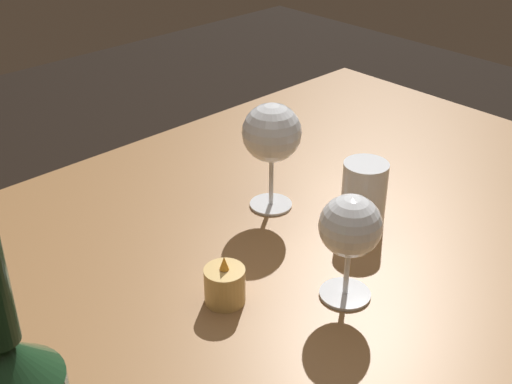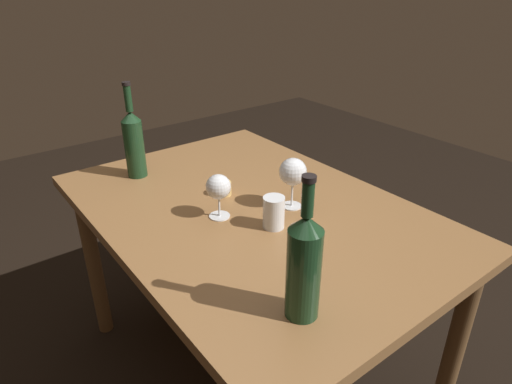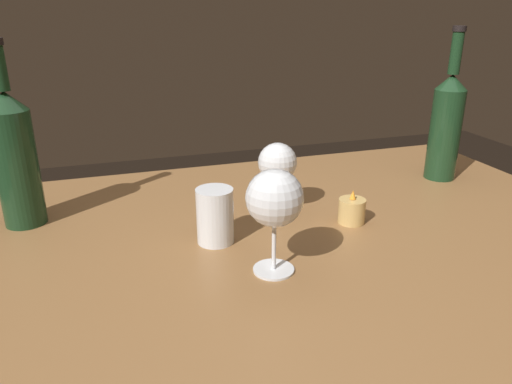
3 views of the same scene
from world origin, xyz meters
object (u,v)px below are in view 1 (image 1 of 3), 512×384
at_px(wine_glass_left, 272,135).
at_px(water_tumbler, 364,197).
at_px(wine_glass_right, 350,229).
at_px(votive_candle, 225,286).

distance_m(wine_glass_left, water_tumbler, 0.16).
bearing_deg(wine_glass_right, water_tumbler, -147.64).
bearing_deg(wine_glass_left, water_tumbler, 116.16).
xyz_separation_m(wine_glass_left, water_tumbler, (-0.06, 0.13, -0.08)).
relative_size(wine_glass_left, votive_candle, 2.53).
bearing_deg(wine_glass_left, wine_glass_right, 68.68).
bearing_deg(water_tumbler, wine_glass_right, 32.36).
distance_m(wine_glass_right, votive_candle, 0.17).
xyz_separation_m(wine_glass_left, wine_glass_right, (0.09, 0.23, -0.02)).
distance_m(wine_glass_right, water_tumbler, 0.19).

